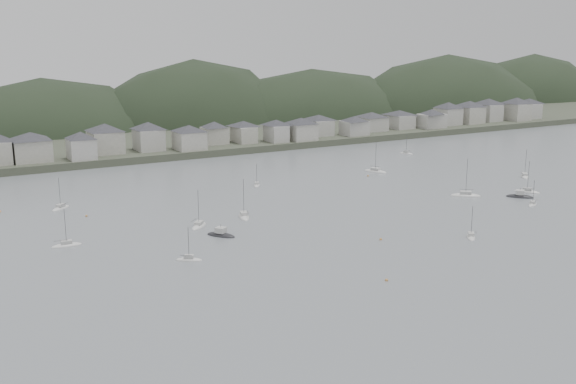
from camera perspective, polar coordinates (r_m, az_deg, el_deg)
ground at (r=140.43m, az=15.44°, el=-8.39°), size 900.00×900.00×0.00m
far_shore_land at (r=400.58m, az=-15.79°, el=5.53°), size 900.00×250.00×3.00m
forested_ridge at (r=379.05m, az=-14.01°, el=3.28°), size 851.55×103.94×102.57m
waterfront_town at (r=313.23m, az=-1.73°, el=5.38°), size 451.48×28.46×12.92m
sailboat_lead at (r=174.56m, az=-18.12°, el=-4.29°), size 7.41×2.70×10.01m
moored_fleet at (r=186.18m, az=4.01°, el=-2.59°), size 218.72×163.76×13.63m
motor_launch_near at (r=227.80m, az=18.92°, el=-0.35°), size 7.86×8.44×4.02m
motor_launch_far at (r=175.01m, az=-5.66°, el=-3.61°), size 7.08×8.31×3.94m
mooring_buoys at (r=189.78m, az=3.27°, el=-2.29°), size 158.23×117.88×0.70m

